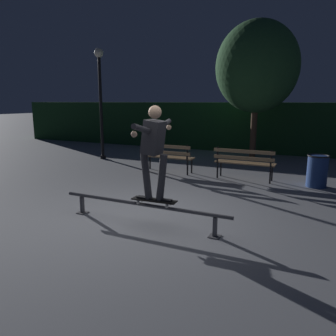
% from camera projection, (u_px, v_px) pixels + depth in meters
% --- Properties ---
extents(ground_plane, '(90.00, 90.00, 0.00)m').
position_uv_depth(ground_plane, '(149.00, 219.00, 5.86)').
color(ground_plane, slate).
extents(hedge_backdrop, '(24.00, 1.20, 2.04)m').
position_uv_depth(hedge_backdrop, '(251.00, 127.00, 13.69)').
color(hedge_backdrop, '#193D1E').
rests_on(hedge_backdrop, ground).
extents(grind_rail, '(3.19, 0.18, 0.38)m').
position_uv_depth(grind_rail, '(142.00, 207.00, 5.57)').
color(grind_rail, '#47474C').
rests_on(grind_rail, ground).
extents(skateboard, '(0.79, 0.24, 0.09)m').
position_uv_depth(skateboard, '(154.00, 200.00, 5.44)').
color(skateboard, black).
rests_on(skateboard, grind_rail).
extents(skateboarder, '(0.62, 1.41, 1.56)m').
position_uv_depth(skateboarder, '(154.00, 145.00, 5.25)').
color(skateboarder, black).
rests_on(skateboarder, skateboard).
extents(park_bench_leftmost, '(1.61, 0.43, 0.88)m').
position_uv_depth(park_bench_leftmost, '(167.00, 155.00, 9.59)').
color(park_bench_leftmost, black).
rests_on(park_bench_leftmost, ground).
extents(park_bench_left_center, '(1.61, 0.43, 0.88)m').
position_uv_depth(park_bench_left_center, '(244.00, 161.00, 8.63)').
color(park_bench_left_center, black).
rests_on(park_bench_left_center, ground).
extents(tree_behind_benches, '(2.84, 2.84, 4.81)m').
position_uv_depth(tree_behind_benches, '(257.00, 67.00, 11.18)').
color(tree_behind_benches, '#4C3828').
rests_on(tree_behind_benches, ground).
extents(lamp_post_left, '(0.32, 0.32, 3.90)m').
position_uv_depth(lamp_post_left, '(100.00, 90.00, 11.52)').
color(lamp_post_left, black).
rests_on(lamp_post_left, ground).
extents(trash_can, '(0.52, 0.52, 0.80)m').
position_uv_depth(trash_can, '(317.00, 171.00, 7.98)').
color(trash_can, navy).
rests_on(trash_can, ground).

